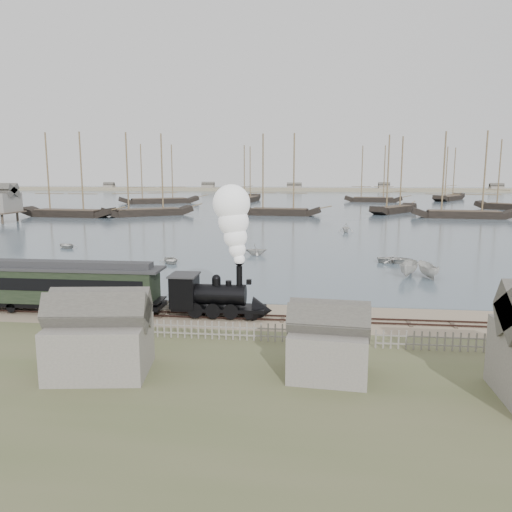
# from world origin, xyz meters

# --- Properties ---
(ground) EXTENTS (600.00, 600.00, 0.00)m
(ground) POSITION_xyz_m (0.00, 0.00, 0.00)
(ground) COLOR tan
(ground) RESTS_ON ground
(harbor_water) EXTENTS (600.00, 336.00, 0.06)m
(harbor_water) POSITION_xyz_m (0.00, 170.00, 0.03)
(harbor_water) COLOR #485968
(harbor_water) RESTS_ON ground
(rail_track) EXTENTS (120.00, 1.80, 0.16)m
(rail_track) POSITION_xyz_m (0.00, -2.00, 0.04)
(rail_track) COLOR #32201B
(rail_track) RESTS_ON ground
(picket_fence_west) EXTENTS (19.00, 0.10, 1.20)m
(picket_fence_west) POSITION_xyz_m (-6.50, -7.00, 0.00)
(picket_fence_west) COLOR slate
(picket_fence_west) RESTS_ON ground
(picket_fence_east) EXTENTS (15.00, 0.10, 1.20)m
(picket_fence_east) POSITION_xyz_m (12.50, -7.50, 0.00)
(picket_fence_east) COLOR slate
(picket_fence_east) RESTS_ON ground
(shed_left) EXTENTS (5.00, 4.00, 4.10)m
(shed_left) POSITION_xyz_m (-10.00, -13.00, 0.00)
(shed_left) COLOR slate
(shed_left) RESTS_ON ground
(shed_mid) EXTENTS (4.00, 3.50, 3.60)m
(shed_mid) POSITION_xyz_m (2.00, -12.00, 0.00)
(shed_mid) COLOR slate
(shed_mid) RESTS_ON ground
(far_spit) EXTENTS (500.00, 20.00, 1.80)m
(far_spit) POSITION_xyz_m (0.00, 250.00, 0.00)
(far_spit) COLOR #9C9171
(far_spit) RESTS_ON ground
(locomotive) EXTENTS (7.53, 2.81, 9.38)m
(locomotive) POSITION_xyz_m (-4.91, -2.00, 4.33)
(locomotive) COLOR black
(locomotive) RESTS_ON ground
(passenger_coach) EXTENTS (14.15, 2.73, 3.44)m
(passenger_coach) POSITION_xyz_m (-17.07, -2.00, 2.17)
(passenger_coach) COLOR black
(passenger_coach) RESTS_ON ground
(beached_dinghy) EXTENTS (3.81, 4.60, 0.83)m
(beached_dinghy) POSITION_xyz_m (-11.32, -0.11, 0.41)
(beached_dinghy) COLOR beige
(beached_dinghy) RESTS_ON ground
(rowboat_0) EXTENTS (4.02, 3.58, 0.69)m
(rowboat_0) POSITION_xyz_m (-15.46, 18.94, 0.40)
(rowboat_0) COLOR beige
(rowboat_0) RESTS_ON harbor_water
(rowboat_1) EXTENTS (2.59, 2.93, 1.43)m
(rowboat_1) POSITION_xyz_m (-6.14, 25.72, 0.78)
(rowboat_1) COLOR beige
(rowboat_1) RESTS_ON harbor_water
(rowboat_2) EXTENTS (4.03, 2.07, 1.49)m
(rowboat_2) POSITION_xyz_m (12.68, 13.96, 0.80)
(rowboat_2) COLOR beige
(rowboat_2) RESTS_ON harbor_water
(rowboat_3) EXTENTS (3.09, 4.20, 0.84)m
(rowboat_3) POSITION_xyz_m (10.75, 22.09, 0.48)
(rowboat_3) COLOR beige
(rowboat_3) RESTS_ON harbor_water
(rowboat_6) EXTENTS (4.00, 4.08, 0.69)m
(rowboat_6) POSITION_xyz_m (-33.59, 29.07, 0.41)
(rowboat_6) COLOR beige
(rowboat_6) RESTS_ON harbor_water
(rowboat_7) EXTENTS (3.32, 2.95, 1.60)m
(rowboat_7) POSITION_xyz_m (6.89, 52.32, 0.86)
(rowboat_7) COLOR beige
(rowboat_7) RESTS_ON harbor_water
(rowboat_8) EXTENTS (4.41, 2.98, 1.60)m
(rowboat_8) POSITION_xyz_m (10.91, 14.45, 0.86)
(rowboat_8) COLOR beige
(rowboat_8) RESTS_ON harbor_water
(schooner_0) EXTENTS (23.57, 7.67, 20.00)m
(schooner_0) POSITION_xyz_m (-57.12, 76.22, 10.06)
(schooner_0) COLOR black
(schooner_0) RESTS_ON harbor_water
(schooner_1) EXTENTS (21.21, 16.39, 20.00)m
(schooner_1) POSITION_xyz_m (-39.19, 81.27, 10.06)
(schooner_1) COLOR black
(schooner_1) RESTS_ON harbor_water
(schooner_2) EXTENTS (20.37, 6.86, 20.00)m
(schooner_2) POSITION_xyz_m (-7.22, 86.03, 10.06)
(schooner_2) COLOR black
(schooner_2) RESTS_ON harbor_water
(schooner_3) EXTENTS (14.99, 18.67, 20.00)m
(schooner_3) POSITION_xyz_m (22.05, 96.94, 10.06)
(schooner_3) COLOR black
(schooner_3) RESTS_ON harbor_water
(schooner_4) EXTENTS (23.49, 7.80, 20.00)m
(schooner_4) POSITION_xyz_m (35.77, 83.54, 10.06)
(schooner_4) COLOR black
(schooner_4) RESTS_ON harbor_water
(schooner_6) EXTENTS (26.83, 17.31, 20.00)m
(schooner_6) POSITION_xyz_m (-51.48, 129.53, 10.06)
(schooner_6) COLOR black
(schooner_6) RESTS_ON harbor_water
(schooner_7) EXTENTS (7.85, 25.00, 20.00)m
(schooner_7) POSITION_xyz_m (-22.67, 142.80, 10.06)
(schooner_7) COLOR black
(schooner_7) RESTS_ON harbor_water
(schooner_8) EXTENTS (20.62, 7.84, 20.00)m
(schooner_8) POSITION_xyz_m (22.24, 145.31, 10.06)
(schooner_8) COLOR black
(schooner_8) RESTS_ON harbor_water
(schooner_9) EXTENTS (17.55, 23.73, 20.00)m
(schooner_9) POSITION_xyz_m (52.34, 160.69, 10.06)
(schooner_9) COLOR black
(schooner_9) RESTS_ON harbor_water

